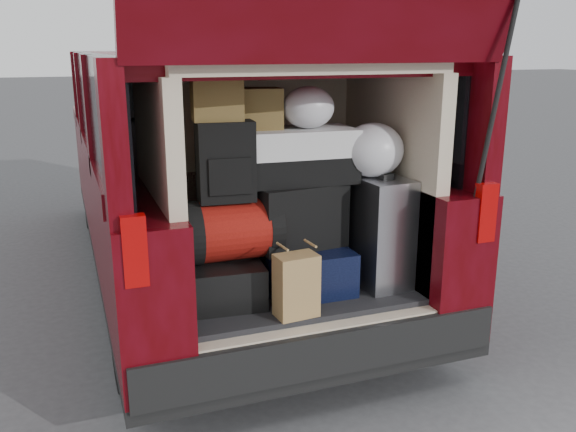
% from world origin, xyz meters
% --- Properties ---
extents(ground, '(80.00, 80.00, 0.00)m').
position_xyz_m(ground, '(0.00, 0.00, 0.00)').
color(ground, '#3A3A3D').
rests_on(ground, ground).
extents(minivan, '(1.90, 5.35, 2.77)m').
position_xyz_m(minivan, '(0.00, 1.86, 0.91)').
color(minivan, black).
rests_on(minivan, ground).
extents(load_floor, '(1.24, 1.05, 0.55)m').
position_xyz_m(load_floor, '(0.00, 0.28, 0.28)').
color(load_floor, black).
rests_on(load_floor, ground).
extents(black_hardshell, '(0.43, 0.57, 0.21)m').
position_xyz_m(black_hardshell, '(-0.38, 0.18, 0.66)').
color(black_hardshell, black).
rests_on(black_hardshell, load_floor).
extents(navy_hardshell, '(0.45, 0.54, 0.24)m').
position_xyz_m(navy_hardshell, '(0.07, 0.17, 0.67)').
color(navy_hardshell, black).
rests_on(navy_hardshell, load_floor).
extents(silver_roller, '(0.28, 0.41, 0.60)m').
position_xyz_m(silver_roller, '(0.48, 0.07, 0.85)').
color(silver_roller, silver).
rests_on(silver_roller, load_floor).
extents(kraft_bag, '(0.21, 0.15, 0.31)m').
position_xyz_m(kraft_bag, '(-0.10, -0.19, 0.71)').
color(kraft_bag, '#AC894E').
rests_on(kraft_bag, load_floor).
extents(red_duffel, '(0.49, 0.32, 0.31)m').
position_xyz_m(red_duffel, '(-0.32, 0.14, 0.92)').
color(red_duffel, maroon).
rests_on(red_duffel, black_hardshell).
extents(black_soft_case, '(0.51, 0.34, 0.34)m').
position_xyz_m(black_soft_case, '(0.05, 0.17, 0.96)').
color(black_soft_case, black).
rests_on(black_soft_case, navy_hardshell).
extents(backpack, '(0.29, 0.19, 0.40)m').
position_xyz_m(backpack, '(-0.35, 0.13, 1.28)').
color(backpack, black).
rests_on(backpack, red_duffel).
extents(twotone_duffel, '(0.64, 0.36, 0.28)m').
position_xyz_m(twotone_duffel, '(0.04, 0.21, 1.27)').
color(twotone_duffel, silver).
rests_on(twotone_duffel, black_soft_case).
extents(grocery_sack_lower, '(0.26, 0.22, 0.22)m').
position_xyz_m(grocery_sack_lower, '(-0.38, 0.17, 1.58)').
color(grocery_sack_lower, brown).
rests_on(grocery_sack_lower, backpack).
extents(grocery_sack_upper, '(0.22, 0.19, 0.21)m').
position_xyz_m(grocery_sack_upper, '(-0.13, 0.26, 1.51)').
color(grocery_sack_upper, brown).
rests_on(grocery_sack_upper, twotone_duffel).
extents(plastic_bag_center, '(0.30, 0.28, 0.22)m').
position_xyz_m(plastic_bag_center, '(0.11, 0.19, 1.52)').
color(plastic_bag_center, silver).
rests_on(plastic_bag_center, twotone_duffel).
extents(plastic_bag_right, '(0.38, 0.36, 0.29)m').
position_xyz_m(plastic_bag_right, '(0.44, 0.10, 1.29)').
color(plastic_bag_right, silver).
rests_on(plastic_bag_right, silver_roller).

